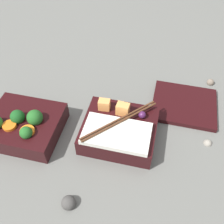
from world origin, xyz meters
name	(u,v)px	position (x,y,z in m)	size (l,w,h in m)	color
ground_plane	(75,132)	(0.00, 0.00, 0.00)	(3.00, 3.00, 0.00)	slate
bento_tray_vegetable	(24,125)	(-0.12, -0.03, 0.03)	(0.17, 0.15, 0.08)	black
bento_tray_rice	(119,130)	(0.11, 0.01, 0.03)	(0.17, 0.16, 0.08)	black
bento_lid	(184,105)	(0.26, 0.15, 0.01)	(0.17, 0.15, 0.01)	black
pebble_0	(69,203)	(0.05, -0.18, 0.01)	(0.03, 0.03, 0.03)	#474442
pebble_1	(210,82)	(0.33, 0.26, 0.01)	(0.02, 0.02, 0.02)	#7A6B5B
pebble_2	(208,142)	(0.32, 0.04, 0.00)	(0.02, 0.02, 0.02)	gray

